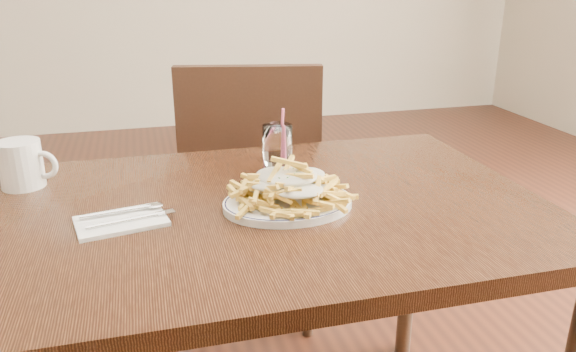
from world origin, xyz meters
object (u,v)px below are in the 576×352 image
object	(u,v)px
coffee_mug	(22,164)
loaded_fries	(288,182)
table	(264,237)
water_glass	(278,151)
chair_far	(251,184)
fries_plate	(288,203)

from	to	relation	value
coffee_mug	loaded_fries	bearing A→B (deg)	-26.08
table	water_glass	bearing A→B (deg)	67.60
water_glass	coffee_mug	world-z (taller)	water_glass
chair_far	fries_plate	world-z (taller)	chair_far
chair_far	fries_plate	distance (m)	0.72
loaded_fries	table	bearing A→B (deg)	145.19
table	loaded_fries	distance (m)	0.15
fries_plate	coffee_mug	bearing A→B (deg)	153.92
fries_plate	coffee_mug	size ratio (longest dim) A/B	2.32
fries_plate	loaded_fries	bearing A→B (deg)	0.00
chair_far	fries_plate	xyz separation A→B (m)	(-0.05, -0.69, 0.22)
chair_far	coffee_mug	world-z (taller)	chair_far
table	water_glass	distance (m)	0.25
chair_far	coffee_mug	xyz separation A→B (m)	(-0.61, -0.42, 0.26)
water_glass	coffee_mug	size ratio (longest dim) A/B	1.19
loaded_fries	water_glass	world-z (taller)	water_glass
coffee_mug	water_glass	bearing A→B (deg)	-4.38
fries_plate	table	bearing A→B (deg)	145.19
chair_far	water_glass	size ratio (longest dim) A/B	6.00
chair_far	loaded_fries	xyz separation A→B (m)	(-0.05, -0.69, 0.26)
coffee_mug	table	bearing A→B (deg)	-25.21
loaded_fries	chair_far	bearing A→B (deg)	85.48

